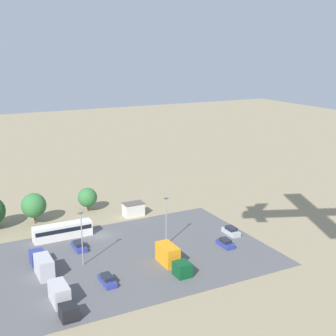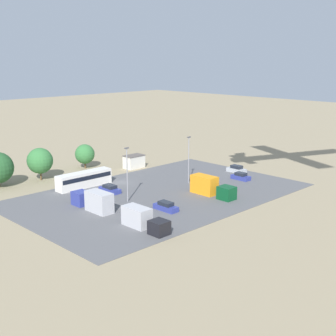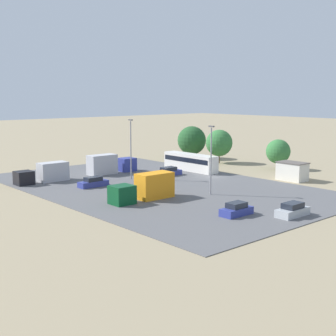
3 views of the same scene
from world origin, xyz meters
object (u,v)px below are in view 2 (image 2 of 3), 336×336
at_px(bus, 84,179).
at_px(parked_truck_1, 210,187).
at_px(parked_car_2, 241,177).
at_px(parked_truck_0, 143,220).
at_px(shed_building, 134,162).
at_px(parked_car_3, 237,169).
at_px(parked_car_1, 166,207).
at_px(parked_car_0, 110,189).
at_px(parked_truck_2, 94,201).

distance_m(bus, parked_truck_1, 25.57).
bearing_deg(parked_truck_1, parked_car_2, -167.82).
xyz_separation_m(parked_truck_0, parked_truck_1, (-20.87, -4.25, 0.19)).
xyz_separation_m(parked_car_2, parked_truck_0, (34.33, 7.15, 0.76)).
height_order(shed_building, parked_car_3, shed_building).
distance_m(shed_building, parked_car_1, 32.59).
distance_m(parked_car_0, parked_truck_2, 10.87).
bearing_deg(parked_car_1, parked_truck_2, -45.65).
relative_size(parked_truck_0, parked_truck_1, 0.92).
height_order(bus, parked_car_3, bus).
height_order(shed_building, bus, bus).
height_order(parked_car_3, parked_truck_1, parked_truck_1).
bearing_deg(bus, parked_car_0, 11.72).
relative_size(parked_car_2, parked_truck_0, 0.48).
bearing_deg(parked_car_0, parked_car_1, 90.24).
relative_size(parked_car_0, parked_car_1, 1.01).
relative_size(shed_building, parked_car_2, 1.17).
relative_size(parked_car_2, parked_truck_1, 0.44).
bearing_deg(parked_truck_2, parked_car_1, -45.65).
xyz_separation_m(shed_building, parked_car_3, (-13.59, 19.90, -0.80)).
relative_size(parked_car_3, parked_truck_1, 0.47).
bearing_deg(shed_building, parked_car_2, 110.18).
xyz_separation_m(parked_car_0, parked_truck_0, (8.47, 19.19, 0.79)).
height_order(parked_car_0, parked_truck_0, parked_truck_0).
relative_size(parked_car_0, parked_car_2, 1.14).
height_order(shed_building, parked_truck_0, parked_truck_0).
distance_m(bus, parked_car_1, 22.14).
height_order(bus, parked_car_2, bus).
height_order(bus, parked_car_0, bus).
height_order(parked_truck_1, parked_truck_2, parked_truck_2).
bearing_deg(bus, parked_car_2, 55.60).
distance_m(shed_building, parked_truck_2, 31.79).
bearing_deg(parked_truck_0, parked_truck_1, -168.50).
bearing_deg(bus, shed_building, 107.84).
distance_m(parked_car_3, parked_truck_1, 19.56).
distance_m(parked_car_0, parked_truck_0, 20.99).
distance_m(parked_car_1, parked_truck_1, 12.38).
relative_size(parked_car_0, parked_truck_0, 0.54).
bearing_deg(parked_truck_2, parked_truck_0, -89.70).
height_order(bus, parked_truck_1, parked_truck_1).
xyz_separation_m(bus, parked_truck_1, (-13.77, 21.55, -0.07)).
distance_m(parked_car_2, parked_truck_2, 34.83).
xyz_separation_m(bus, parked_car_0, (-1.37, 6.61, -1.06)).
distance_m(parked_car_1, parked_truck_0, 9.35).
distance_m(parked_truck_0, parked_truck_1, 21.30).
distance_m(parked_car_0, parked_truck_1, 19.44).
bearing_deg(parked_car_2, parked_car_3, -134.84).
xyz_separation_m(parked_car_3, parked_truck_1, (18.04, 7.51, 0.93)).
height_order(parked_car_1, parked_car_2, parked_car_2).
distance_m(bus, parked_car_3, 34.78).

